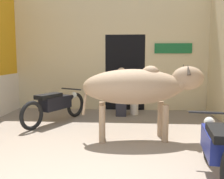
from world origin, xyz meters
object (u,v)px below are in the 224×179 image
object	(u,v)px
motorcycle_near	(217,147)
shopkeeper_seated	(121,91)
cow	(140,87)
plastic_stool	(134,106)
motorcycle_far	(56,105)

from	to	relation	value
motorcycle_near	shopkeeper_seated	distance (m)	3.67
cow	shopkeeper_seated	xyz separation A→B (m)	(-0.39, 1.92, -0.32)
cow	plastic_stool	size ratio (longest dim) A/B	5.35
motorcycle_near	motorcycle_far	world-z (taller)	motorcycle_near
cow	shopkeeper_seated	world-z (taller)	cow
motorcycle_near	motorcycle_far	xyz separation A→B (m)	(-2.68, 2.58, -0.01)
motorcycle_near	motorcycle_far	size ratio (longest dim) A/B	1.07
cow	motorcycle_near	xyz separation A→B (m)	(0.85, -1.53, -0.53)
motorcycle_near	shopkeeper_seated	world-z (taller)	shopkeeper_seated
cow	plastic_stool	bearing A→B (deg)	91.83
motorcycle_near	cow	bearing A→B (deg)	119.11
shopkeeper_seated	cow	bearing A→B (deg)	-78.44
cow	motorcycle_far	size ratio (longest dim) A/B	1.21
motorcycle_far	plastic_stool	bearing A→B (deg)	28.29
motorcycle_near	shopkeeper_seated	xyz separation A→B (m)	(-1.24, 3.45, 0.21)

